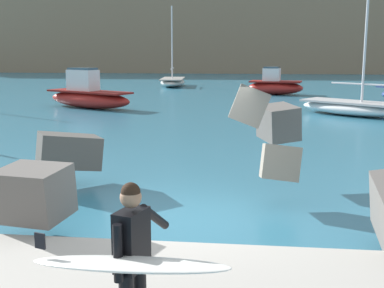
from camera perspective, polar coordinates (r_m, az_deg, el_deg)
ground_plane at (r=9.88m, az=-0.49°, el=-8.54°), size 400.00×400.00×0.00m
breakwater_jetty at (r=10.55m, az=14.68°, el=-2.49°), size 29.52×7.65×2.57m
surfer_with_board at (r=4.91m, az=-7.17°, el=-13.08°), size 2.10×1.43×1.78m
boat_near_left at (r=29.25m, az=-11.80°, el=5.46°), size 6.00×4.07×2.28m
boat_near_centre at (r=26.62m, az=17.98°, el=4.02°), size 5.69×4.97×6.19m
boat_near_right at (r=46.14m, az=-2.23°, el=7.15°), size 2.52×5.59×7.15m
boat_far_left at (r=38.01m, az=9.46°, el=6.63°), size 4.35×2.60×2.07m
mooring_buoy_middle at (r=42.38m, az=8.06°, el=6.44°), size 0.44×0.44×0.44m
headland_bluff at (r=90.93m, az=2.03°, el=13.67°), size 94.32×37.90×16.08m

